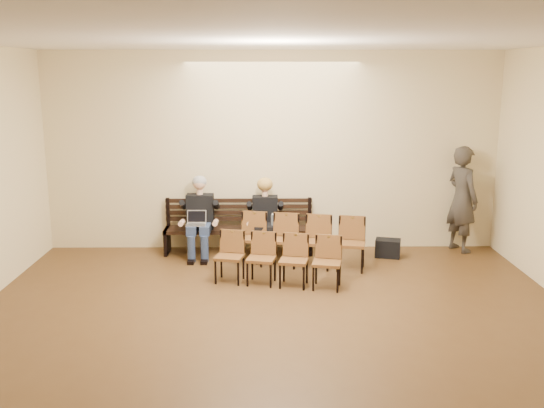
{
  "coord_description": "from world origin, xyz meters",
  "views": [
    {
      "loc": [
        -0.13,
        -5.65,
        3.13
      ],
      "look_at": [
        -0.01,
        4.05,
        1.01
      ],
      "focal_mm": 40.0,
      "sensor_mm": 36.0,
      "label": 1
    }
  ],
  "objects": [
    {
      "name": "seated_woman",
      "position": [
        -0.13,
        4.53,
        0.63
      ],
      "size": [
        0.54,
        0.75,
        1.26
      ],
      "primitive_type": null,
      "color": "black",
      "rests_on": "ground"
    },
    {
      "name": "bag",
      "position": [
        1.99,
        4.37,
        0.15
      ],
      "size": [
        0.48,
        0.39,
        0.31
      ],
      "primitive_type": "cube",
      "rotation": [
        0.0,
        0.0,
        -0.26
      ],
      "color": "black",
      "rests_on": "ground"
    },
    {
      "name": "laptop",
      "position": [
        -1.3,
        4.3,
        0.57
      ],
      "size": [
        0.36,
        0.3,
        0.24
      ],
      "primitive_type": "cube",
      "rotation": [
        0.0,
        0.0,
        0.16
      ],
      "color": "#BCBCC1",
      "rests_on": "bench"
    },
    {
      "name": "chair_row_back",
      "position": [
        0.05,
        2.99,
        0.39
      ],
      "size": [
        1.93,
        0.82,
        0.78
      ],
      "primitive_type": "cube",
      "rotation": [
        0.0,
        0.0,
        -0.21
      ],
      "color": "brown",
      "rests_on": "ground"
    },
    {
      "name": "chair_row_front",
      "position": [
        0.45,
        3.87,
        0.43
      ],
      "size": [
        2.13,
        0.89,
        0.86
      ],
      "primitive_type": "cube",
      "rotation": [
        0.0,
        0.0,
        -0.21
      ],
      "color": "brown",
      "rests_on": "ground"
    },
    {
      "name": "room_walls",
      "position": [
        0.0,
        0.79,
        2.54
      ],
      "size": [
        8.02,
        10.01,
        3.51
      ],
      "color": "beige",
      "rests_on": "ground"
    },
    {
      "name": "ground",
      "position": [
        0.0,
        0.0,
        0.0
      ],
      "size": [
        10.0,
        10.0,
        0.0
      ],
      "primitive_type": "plane",
      "color": "#53371C",
      "rests_on": "ground"
    },
    {
      "name": "bench",
      "position": [
        -0.59,
        4.65,
        0.23
      ],
      "size": [
        2.6,
        0.9,
        0.45
      ],
      "primitive_type": "cube",
      "color": "black",
      "rests_on": "ground"
    },
    {
      "name": "water_bottle",
      "position": [
        0.0,
        4.29,
        0.56
      ],
      "size": [
        0.07,
        0.07,
        0.22
      ],
      "primitive_type": "cylinder",
      "rotation": [
        0.0,
        0.0,
        -0.05
      ],
      "color": "silver",
      "rests_on": "bench"
    },
    {
      "name": "passerby",
      "position": [
        3.35,
        4.75,
        1.08
      ],
      "size": [
        0.8,
        0.93,
        2.16
      ],
      "primitive_type": "imported",
      "rotation": [
        0.0,
        0.0,
        2.0
      ],
      "color": "#37332D",
      "rests_on": "ground"
    },
    {
      "name": "seated_man",
      "position": [
        -1.26,
        4.53,
        0.69
      ],
      "size": [
        0.58,
        0.8,
        1.38
      ],
      "primitive_type": null,
      "color": "black",
      "rests_on": "ground"
    }
  ]
}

